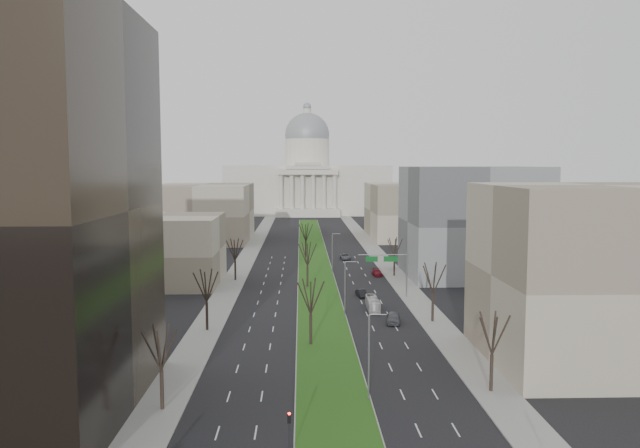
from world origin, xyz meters
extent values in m
plane|color=black|center=(0.00, 120.00, 0.00)|extent=(600.00, 600.00, 0.00)
cube|color=#999993|center=(0.00, 119.00, 0.07)|extent=(8.00, 222.00, 0.15)
cube|color=#244D14|center=(0.00, 119.00, 0.17)|extent=(7.70, 221.70, 0.06)
cube|color=gray|center=(-17.50, 95.00, 0.07)|extent=(5.00, 330.00, 0.15)
cube|color=gray|center=(17.50, 95.00, 0.07)|extent=(5.00, 330.00, 0.15)
cube|color=beige|center=(0.00, 270.00, 12.00)|extent=(80.00, 40.00, 24.00)
cube|color=beige|center=(0.00, 247.00, 2.00)|extent=(30.00, 6.00, 4.00)
cube|color=beige|center=(0.00, 247.00, 21.00)|extent=(28.00, 5.00, 2.50)
cube|color=beige|center=(0.00, 247.00, 23.00)|extent=(20.00, 5.00, 1.80)
cube|color=beige|center=(0.00, 247.00, 24.60)|extent=(12.00, 5.00, 1.60)
cylinder|color=beige|center=(0.00, 270.00, 30.00)|extent=(22.00, 22.00, 14.00)
sphere|color=gray|center=(0.00, 270.00, 39.00)|extent=(22.00, 22.00, 22.00)
cylinder|color=beige|center=(0.00, 270.00, 50.00)|extent=(4.00, 4.00, 4.00)
sphere|color=gray|center=(0.00, 270.00, 53.00)|extent=(4.00, 4.00, 4.00)
cylinder|color=beige|center=(-12.50, 247.00, 12.00)|extent=(2.00, 2.00, 16.00)
cylinder|color=beige|center=(-7.50, 247.00, 12.00)|extent=(2.00, 2.00, 16.00)
cylinder|color=beige|center=(-2.50, 247.00, 12.00)|extent=(2.00, 2.00, 16.00)
cylinder|color=beige|center=(2.50, 247.00, 12.00)|extent=(2.00, 2.00, 16.00)
cylinder|color=beige|center=(7.50, 247.00, 12.00)|extent=(2.00, 2.00, 16.00)
cylinder|color=beige|center=(12.50, 247.00, 12.00)|extent=(2.00, 2.00, 16.00)
cube|color=gray|center=(-33.00, 85.00, 7.00)|extent=(26.00, 22.00, 14.00)
cube|color=gray|center=(33.00, 32.00, 11.00)|extent=(26.00, 24.00, 22.00)
cube|color=#5A5C5F|center=(34.00, 92.00, 12.00)|extent=(28.00, 26.00, 24.00)
cube|color=gray|center=(-35.00, 160.00, 9.00)|extent=(30.00, 40.00, 18.00)
cube|color=gray|center=(35.00, 165.00, 9.00)|extent=(30.00, 40.00, 18.00)
cylinder|color=black|center=(-17.20, 18.00, 2.04)|extent=(0.40, 0.40, 4.08)
cylinder|color=black|center=(-17.20, 48.00, 2.16)|extent=(0.40, 0.40, 4.32)
cylinder|color=black|center=(-17.20, 88.00, 2.11)|extent=(0.40, 0.40, 4.22)
cylinder|color=black|center=(17.20, 22.00, 2.06)|extent=(0.40, 0.40, 4.13)
cylinder|color=black|center=(17.20, 52.00, 2.21)|extent=(0.40, 0.40, 4.42)
cylinder|color=black|center=(17.20, 92.00, 2.02)|extent=(0.40, 0.40, 4.03)
cylinder|color=black|center=(-2.00, 40.00, 2.16)|extent=(0.40, 0.40, 4.32)
cylinder|color=black|center=(-2.00, 80.00, 2.16)|extent=(0.40, 0.40, 4.32)
cylinder|color=black|center=(-2.00, 120.00, 2.16)|extent=(0.40, 0.40, 4.32)
cylinder|color=gray|center=(3.70, 20.00, 4.50)|extent=(0.20, 0.20, 9.00)
cylinder|color=gray|center=(4.60, 20.00, 9.10)|extent=(1.80, 0.12, 0.12)
cylinder|color=gray|center=(3.70, 55.00, 4.50)|extent=(0.20, 0.20, 9.00)
cylinder|color=gray|center=(4.60, 55.00, 9.10)|extent=(1.80, 0.12, 0.12)
cylinder|color=gray|center=(3.70, 95.00, 4.50)|extent=(0.20, 0.20, 9.00)
cylinder|color=gray|center=(4.60, 95.00, 9.10)|extent=(1.80, 0.12, 0.12)
cylinder|color=#2D2D30|center=(-4.30, 7.00, 2.10)|extent=(0.16, 0.16, 4.20)
cube|color=black|center=(-4.30, 6.82, 3.80)|extent=(0.32, 0.22, 1.00)
cylinder|color=#FF0C05|center=(-4.30, 6.70, 4.15)|extent=(0.22, 0.06, 0.22)
cylinder|color=gray|center=(16.20, 70.00, 4.00)|extent=(0.24, 0.24, 8.00)
cylinder|color=gray|center=(11.70, 70.00, 8.00)|extent=(9.00, 0.18, 0.18)
cube|color=#0C591E|center=(13.20, 70.08, 7.20)|extent=(2.60, 0.08, 1.00)
cube|color=#0C591E|center=(9.70, 70.08, 7.20)|extent=(2.20, 0.08, 1.00)
imported|color=#4E4F56|center=(11.01, 51.53, 0.86)|extent=(2.79, 5.30, 1.72)
imported|color=black|center=(7.94, 70.78, 0.68)|extent=(2.12, 4.30, 1.36)
imported|color=maroon|center=(13.50, 92.85, 0.68)|extent=(2.15, 4.79, 1.36)
imported|color=#55575D|center=(8.21, 116.74, 0.74)|extent=(2.69, 5.42, 1.48)
imported|color=silver|center=(8.81, 60.33, 1.10)|extent=(1.94, 7.91, 2.20)
camera|label=1|loc=(-3.30, -42.68, 24.50)|focal=35.00mm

